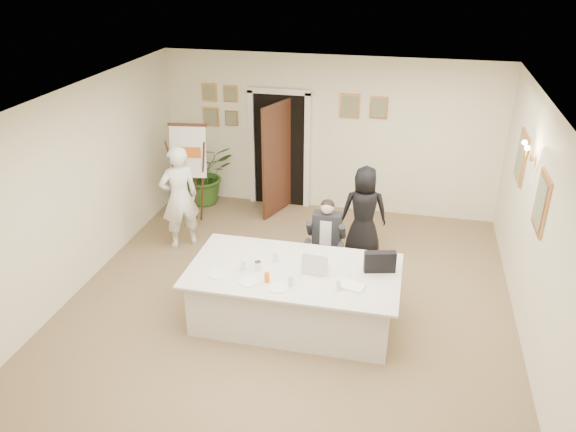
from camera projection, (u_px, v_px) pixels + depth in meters
The scene contains 27 objects.
floor at pixel (285, 313), 7.52m from camera, with size 7.00×7.00×0.00m, color brown.
ceiling at pixel (284, 108), 6.30m from camera, with size 6.00×7.00×0.02m, color white.
wall_back at pixel (329, 135), 9.98m from camera, with size 6.00×0.10×2.80m, color #EFEAC9.
wall_left at pixel (66, 198), 7.51m from camera, with size 0.10×7.00×2.80m, color #EFEAC9.
wall_right at pixel (543, 246), 6.32m from camera, with size 0.10×7.00×2.80m, color #EFEAC9.
doorway at pixel (279, 154), 10.16m from camera, with size 1.14×0.86×2.20m.
pictures_back_wall at pixel (285, 108), 9.92m from camera, with size 3.40×0.06×0.80m, color #C37E42, non-canonical shape.
pictures_right_wall at pixel (530, 178), 7.22m from camera, with size 0.06×2.20×0.80m, color #C37E42, non-canonical shape.
wall_sconce at pixel (529, 152), 7.08m from camera, with size 0.20×0.30×0.24m, color gold, non-canonical shape.
conference_table at pixel (294, 295), 7.21m from camera, with size 2.66×1.42×0.78m.
seated_man at pixel (326, 240), 8.05m from camera, with size 0.54×0.58×1.26m, color black, non-canonical shape.
flip_chart at pixel (192, 178), 9.68m from camera, with size 0.63×0.42×1.77m.
standing_man at pixel (180, 198), 8.87m from camera, with size 0.62×0.41×1.70m, color white.
standing_woman at pixel (364, 211), 8.70m from camera, with size 0.71×0.46×1.45m, color black.
potted_palm at pixel (205, 173), 10.54m from camera, with size 1.05×0.91×1.16m, color #2E571D.
laptop at pixel (316, 260), 6.99m from camera, with size 0.32×0.35×0.28m, color #B7BABC, non-canonical shape.
laptop_bag at pixel (380, 262), 6.95m from camera, with size 0.39×0.11×0.27m, color black.
paper_stack at pixel (352, 286), 6.68m from camera, with size 0.29×0.21×0.03m, color white.
plate_left at pixel (217, 274), 6.93m from camera, with size 0.23×0.23×0.01m, color white.
plate_mid at pixel (248, 282), 6.77m from camera, with size 0.22×0.22×0.01m, color white.
plate_near at pixel (279, 288), 6.66m from camera, with size 0.24×0.24×0.01m, color white.
glass_a at pixel (244, 265), 7.01m from camera, with size 0.06×0.06×0.14m, color silver.
glass_b at pixel (291, 280), 6.69m from camera, with size 0.06×0.06×0.14m, color silver.
glass_c at pixel (338, 285), 6.60m from camera, with size 0.06×0.06×0.14m, color silver.
glass_d at pixel (276, 257), 7.20m from camera, with size 0.06×0.06×0.14m, color silver.
oj_glass at pixel (267, 277), 6.76m from camera, with size 0.06×0.06×0.13m, color #DF5A12.
steel_jug at pixel (258, 266), 7.03m from camera, with size 0.09×0.09×0.11m, color silver.
Camera 1 is at (1.42, -6.04, 4.45)m, focal length 35.00 mm.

